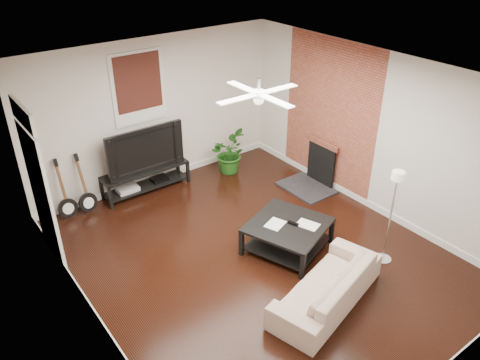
% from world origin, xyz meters
% --- Properties ---
extents(room, '(5.01, 6.01, 2.81)m').
position_xyz_m(room, '(0.00, 0.00, 1.40)').
color(room, black).
rests_on(room, ground).
extents(brick_accent, '(0.02, 2.20, 2.80)m').
position_xyz_m(brick_accent, '(2.49, 1.00, 1.40)').
color(brick_accent, '#984831').
rests_on(brick_accent, floor).
extents(fireplace, '(0.80, 1.10, 0.92)m').
position_xyz_m(fireplace, '(2.20, 1.00, 0.46)').
color(fireplace, black).
rests_on(fireplace, floor).
extents(window_back, '(1.00, 0.06, 1.30)m').
position_xyz_m(window_back, '(-0.30, 2.97, 1.95)').
color(window_back, '#35110E').
rests_on(window_back, wall_back).
extents(door_left, '(0.08, 1.00, 2.50)m').
position_xyz_m(door_left, '(-2.46, 1.90, 1.25)').
color(door_left, white).
rests_on(door_left, wall_left).
extents(tv_stand, '(1.66, 0.44, 0.47)m').
position_xyz_m(tv_stand, '(-0.44, 2.78, 0.23)').
color(tv_stand, black).
rests_on(tv_stand, floor).
extents(tv, '(1.49, 0.20, 0.86)m').
position_xyz_m(tv, '(-0.44, 2.80, 0.89)').
color(tv, black).
rests_on(tv, tv_stand).
extents(coffee_table, '(1.42, 1.42, 0.46)m').
position_xyz_m(coffee_table, '(0.50, -0.17, 0.23)').
color(coffee_table, black).
rests_on(coffee_table, floor).
extents(sofa, '(2.01, 1.20, 0.55)m').
position_xyz_m(sofa, '(0.13, -1.36, 0.28)').
color(sofa, tan).
rests_on(sofa, floor).
extents(floor_lamp, '(0.31, 0.31, 1.54)m').
position_xyz_m(floor_lamp, '(1.48, -1.26, 0.77)').
color(floor_lamp, white).
rests_on(floor_lamp, floor).
extents(potted_plant, '(0.97, 0.99, 0.84)m').
position_xyz_m(potted_plant, '(1.26, 2.48, 0.42)').
color(potted_plant, '#215819').
rests_on(potted_plant, floor).
extents(guitar_left, '(0.35, 0.26, 1.09)m').
position_xyz_m(guitar_left, '(-1.95, 2.75, 0.54)').
color(guitar_left, black).
rests_on(guitar_left, floor).
extents(guitar_right, '(0.37, 0.29, 1.09)m').
position_xyz_m(guitar_right, '(-1.60, 2.72, 0.54)').
color(guitar_right, black).
rests_on(guitar_right, floor).
extents(ceiling_fan, '(1.24, 1.24, 0.32)m').
position_xyz_m(ceiling_fan, '(0.00, 0.00, 2.60)').
color(ceiling_fan, white).
rests_on(ceiling_fan, ceiling).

